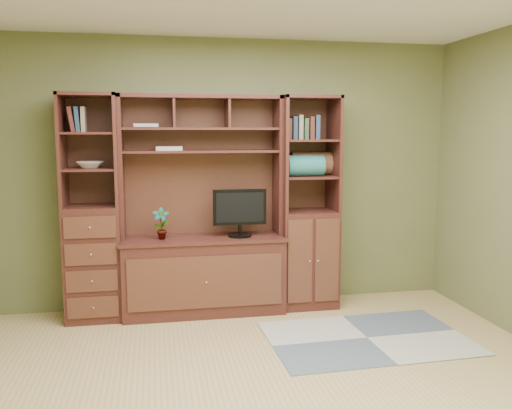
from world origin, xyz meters
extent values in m
cube|color=tan|center=(0.00, 0.00, 0.00)|extent=(4.60, 4.10, 0.04)
cube|color=#666B40|center=(0.00, 2.00, 1.30)|extent=(4.50, 0.04, 2.60)
cube|color=#666B40|center=(0.00, -2.00, 1.30)|extent=(4.50, 0.04, 2.60)
cube|color=#441D17|center=(-0.28, 1.73, 1.02)|extent=(1.54, 0.53, 2.05)
cube|color=#441D17|center=(-1.28, 1.77, 1.02)|extent=(0.50, 0.45, 2.05)
cube|color=#441D17|center=(0.75, 1.77, 1.02)|extent=(0.55, 0.45, 2.05)
cube|color=gray|center=(1.00, 0.80, 0.01)|extent=(1.67, 1.15, 0.01)
cube|color=black|center=(0.07, 1.70, 1.04)|extent=(0.51, 0.23, 0.62)
imported|color=#A33F37|center=(-0.66, 1.70, 0.88)|extent=(0.15, 0.10, 0.29)
cube|color=#C0AFA3|center=(-0.57, 1.82, 1.56)|extent=(0.24, 0.17, 0.04)
imported|color=beige|center=(-1.28, 1.77, 1.42)|extent=(0.24, 0.24, 0.06)
cube|color=#2A6F6E|center=(0.71, 1.73, 1.39)|extent=(0.35, 0.20, 0.20)
cube|color=brown|center=(0.81, 1.85, 1.40)|extent=(0.41, 0.23, 0.23)
camera|label=1|loc=(-0.72, -3.27, 1.72)|focal=38.00mm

